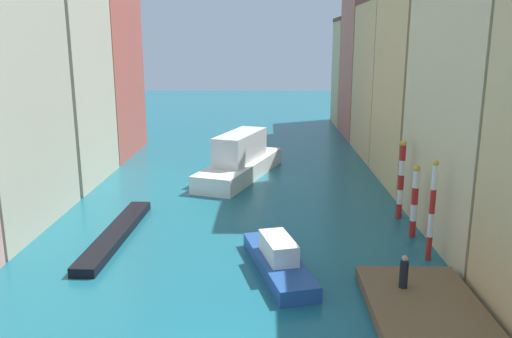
# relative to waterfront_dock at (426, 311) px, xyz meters

# --- Properties ---
(ground_plane) EXTENTS (154.00, 154.00, 0.00)m
(ground_plane) POSITION_rel_waterfront_dock_xyz_m (-8.29, 20.13, -0.26)
(ground_plane) COLOR #196070
(building_left_2) EXTENTS (6.35, 9.29, 18.13)m
(building_left_2) POSITION_rel_waterfront_dock_xyz_m (-22.20, 20.33, 8.82)
(building_left_2) COLOR #BCB299
(building_left_2) RESTS_ON ground
(building_left_3) EXTENTS (6.35, 10.76, 15.93)m
(building_left_3) POSITION_rel_waterfront_dock_xyz_m (-22.20, 30.35, 7.72)
(building_left_3) COLOR #B25147
(building_left_3) RESTS_ON ground
(building_right_1) EXTENTS (6.35, 12.21, 14.20)m
(building_right_1) POSITION_rel_waterfront_dock_xyz_m (5.61, 8.90, 6.85)
(building_right_1) COLOR beige
(building_right_1) RESTS_ON ground
(building_right_2) EXTENTS (6.35, 10.03, 20.17)m
(building_right_2) POSITION_rel_waterfront_dock_xyz_m (5.61, 20.36, 9.84)
(building_right_2) COLOR #DBB77A
(building_right_2) RESTS_ON ground
(building_right_3) EXTENTS (6.35, 10.76, 14.64)m
(building_right_3) POSITION_rel_waterfront_dock_xyz_m (5.61, 30.75, 7.07)
(building_right_3) COLOR #DBB77A
(building_right_3) RESTS_ON ground
(building_right_4) EXTENTS (6.35, 9.89, 19.78)m
(building_right_4) POSITION_rel_waterfront_dock_xyz_m (5.61, 41.31, 9.64)
(building_right_4) COLOR #C6705B
(building_right_4) RESTS_ON ground
(building_right_5) EXTENTS (6.35, 7.71, 13.54)m
(building_right_5) POSITION_rel_waterfront_dock_xyz_m (5.61, 50.15, 6.52)
(building_right_5) COLOR #DBB77A
(building_right_5) RESTS_ON ground
(waterfront_dock) EXTENTS (4.40, 7.20, 0.53)m
(waterfront_dock) POSITION_rel_waterfront_dock_xyz_m (0.00, 0.00, 0.00)
(waterfront_dock) COLOR brown
(waterfront_dock) RESTS_ON ground
(person_on_dock) EXTENTS (0.36, 0.36, 1.44)m
(person_on_dock) POSITION_rel_waterfront_dock_xyz_m (-0.57, 1.47, 0.93)
(person_on_dock) COLOR black
(person_on_dock) RESTS_ON waterfront_dock
(mooring_pole_0) EXTENTS (0.30, 0.30, 5.10)m
(mooring_pole_0) POSITION_rel_waterfront_dock_xyz_m (1.74, 5.60, 2.34)
(mooring_pole_0) COLOR red
(mooring_pole_0) RESTS_ON ground
(mooring_pole_1) EXTENTS (0.39, 0.39, 4.10)m
(mooring_pole_1) POSITION_rel_waterfront_dock_xyz_m (1.80, 8.77, 1.85)
(mooring_pole_1) COLOR red
(mooring_pole_1) RESTS_ON ground
(mooring_pole_2) EXTENTS (0.39, 0.39, 4.88)m
(mooring_pole_2) POSITION_rel_waterfront_dock_xyz_m (1.82, 11.94, 2.24)
(mooring_pole_2) COLOR red
(mooring_pole_2) RESTS_ON ground
(vaporetto_white) EXTENTS (6.78, 12.30, 3.58)m
(vaporetto_white) POSITION_rel_waterfront_dock_xyz_m (-8.43, 21.79, 1.11)
(vaporetto_white) COLOR white
(vaporetto_white) RESTS_ON ground
(gondola_black) EXTENTS (1.56, 10.36, 0.48)m
(gondola_black) POSITION_rel_waterfront_dock_xyz_m (-14.64, 8.23, -0.02)
(gondola_black) COLOR black
(gondola_black) RESTS_ON ground
(motorboat_0) EXTENTS (3.55, 7.20, 1.66)m
(motorboat_0) POSITION_rel_waterfront_dock_xyz_m (-5.77, 4.11, 0.31)
(motorboat_0) COLOR #234C93
(motorboat_0) RESTS_ON ground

